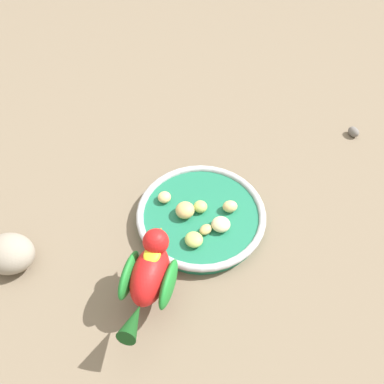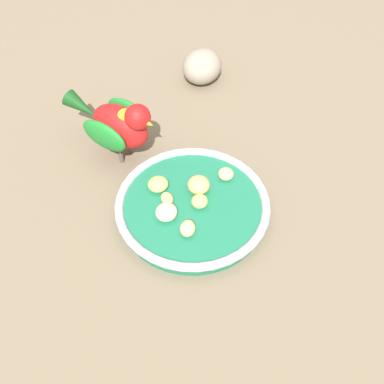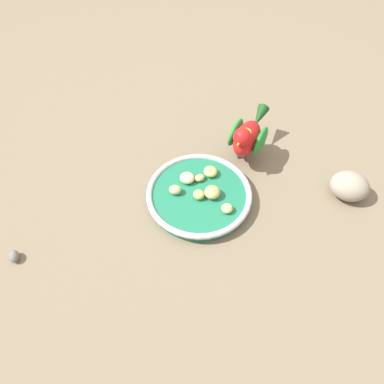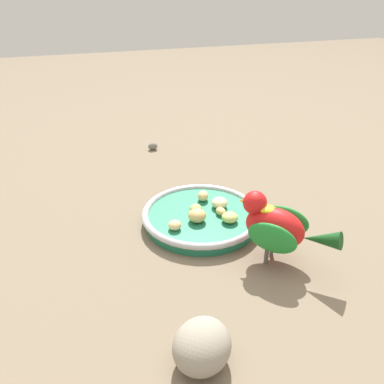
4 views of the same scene
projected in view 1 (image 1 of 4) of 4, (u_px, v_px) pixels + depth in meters
ground_plane at (194, 233)px, 0.86m from camera, size 4.00×4.00×0.00m
feeding_bowl at (201, 217)px, 0.87m from camera, size 0.24×0.24×0.03m
apple_piece_0 at (194, 240)px, 0.81m from camera, size 0.04×0.04×0.02m
apple_piece_1 at (187, 209)px, 0.85m from camera, size 0.05×0.05×0.03m
apple_piece_2 at (206, 230)px, 0.83m from camera, size 0.03×0.02×0.01m
apple_piece_3 at (221, 224)px, 0.83m from camera, size 0.05×0.05×0.02m
apple_piece_4 at (230, 206)px, 0.86m from camera, size 0.03×0.03×0.02m
apple_piece_5 at (200, 207)px, 0.86m from camera, size 0.03×0.03×0.02m
apple_piece_6 at (164, 197)px, 0.87m from camera, size 0.03×0.03×0.02m
parrot at (149, 276)px, 0.72m from camera, size 0.15×0.14×0.13m
rock_large at (9, 254)px, 0.80m from camera, size 0.11×0.11×0.06m
pebble_0 at (354, 132)px, 1.02m from camera, size 0.02×0.03×0.02m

